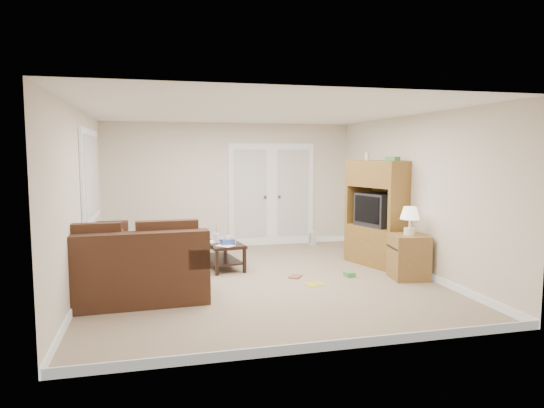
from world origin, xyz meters
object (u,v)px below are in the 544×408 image
object	(u,v)px
sectional_sofa	(107,262)
side_cabinet	(409,253)
coffee_table	(221,253)
tv_armoire	(379,212)

from	to	relation	value
sectional_sofa	side_cabinet	xyz separation A→B (m)	(4.39, -0.58, 0.03)
coffee_table	tv_armoire	xyz separation A→B (m)	(2.65, -0.42, 0.66)
sectional_sofa	coffee_table	size ratio (longest dim) A/B	2.71
tv_armoire	side_cabinet	world-z (taller)	tv_armoire
coffee_table	side_cabinet	world-z (taller)	side_cabinet
sectional_sofa	tv_armoire	xyz separation A→B (m)	(4.39, 0.41, 0.53)
sectional_sofa	coffee_table	distance (m)	1.93
sectional_sofa	tv_armoire	size ratio (longest dim) A/B	1.62
coffee_table	tv_armoire	world-z (taller)	tv_armoire
coffee_table	sectional_sofa	bearing A→B (deg)	-163.95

